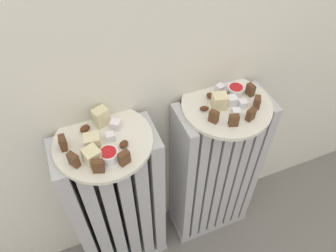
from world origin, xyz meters
name	(u,v)px	position (x,y,z in m)	size (l,w,h in m)	color
radiator_left	(118,207)	(-0.18, 0.28, 0.32)	(0.29, 0.14, 0.65)	#B2B2B7
radiator_right	(214,173)	(0.18, 0.28, 0.32)	(0.29, 0.14, 0.65)	#B2B2B7
plate_left	(103,141)	(-0.18, 0.28, 0.66)	(0.25, 0.25, 0.01)	silver
plate_right	(227,105)	(0.18, 0.28, 0.66)	(0.25, 0.25, 0.01)	silver
dark_cake_slice_left_0	(63,143)	(-0.27, 0.29, 0.68)	(0.03, 0.01, 0.04)	#56351E
dark_cake_slice_left_1	(74,160)	(-0.26, 0.23, 0.68)	(0.03, 0.01, 0.04)	#56351E
dark_cake_slice_left_2	(98,166)	(-0.21, 0.19, 0.68)	(0.03, 0.01, 0.04)	#56351E
dark_cake_slice_left_3	(124,158)	(-0.15, 0.19, 0.68)	(0.03, 0.01, 0.04)	#56351E
marble_cake_slice_left_0	(101,117)	(-0.16, 0.34, 0.69)	(0.04, 0.03, 0.05)	beige
marble_cake_slice_left_1	(92,156)	(-0.21, 0.22, 0.68)	(0.04, 0.04, 0.04)	beige
marble_cake_slice_left_2	(93,142)	(-0.20, 0.26, 0.69)	(0.04, 0.03, 0.04)	beige
turkish_delight_left_0	(110,137)	(-0.16, 0.27, 0.67)	(0.02, 0.02, 0.02)	white
turkish_delight_left_1	(116,124)	(-0.13, 0.31, 0.68)	(0.03, 0.03, 0.03)	white
medjool_date_left_0	(85,129)	(-0.21, 0.33, 0.67)	(0.03, 0.02, 0.02)	#4C2814
medjool_date_left_1	(124,144)	(-0.13, 0.24, 0.67)	(0.03, 0.02, 0.02)	#4C2814
medjool_date_left_2	(93,135)	(-0.20, 0.30, 0.67)	(0.03, 0.02, 0.02)	#4C2814
jam_bowl_left	(109,155)	(-0.18, 0.22, 0.68)	(0.05, 0.05, 0.03)	white
dark_cake_slice_right_0	(214,117)	(0.11, 0.23, 0.68)	(0.02, 0.02, 0.04)	#56351E
dark_cake_slice_right_1	(234,120)	(0.15, 0.20, 0.68)	(0.02, 0.02, 0.04)	#56351E
dark_cake_slice_right_2	(251,114)	(0.21, 0.21, 0.68)	(0.02, 0.02, 0.04)	#56351E
dark_cake_slice_right_3	(257,102)	(0.25, 0.24, 0.68)	(0.02, 0.02, 0.04)	#56351E
dark_cake_slice_right_4	(250,90)	(0.26, 0.29, 0.68)	(0.02, 0.02, 0.04)	#56351E
marble_cake_slice_right_0	(220,101)	(0.15, 0.28, 0.69)	(0.04, 0.04, 0.04)	beige
turkish_delight_right_0	(243,104)	(0.21, 0.26, 0.67)	(0.02, 0.02, 0.02)	white
turkish_delight_right_1	(236,113)	(0.18, 0.23, 0.67)	(0.02, 0.02, 0.02)	white
turkish_delight_right_2	(232,101)	(0.19, 0.28, 0.68)	(0.03, 0.03, 0.03)	white
turkish_delight_right_3	(220,88)	(0.18, 0.34, 0.67)	(0.02, 0.02, 0.02)	white
medjool_date_right_0	(224,94)	(0.18, 0.31, 0.67)	(0.02, 0.02, 0.01)	#4C2814
medjool_date_right_1	(204,108)	(0.11, 0.28, 0.67)	(0.03, 0.01, 0.02)	#4C2814
medjool_date_right_2	(211,96)	(0.15, 0.32, 0.67)	(0.03, 0.02, 0.02)	#4C2814
jam_bowl_right	(236,89)	(0.22, 0.31, 0.67)	(0.05, 0.05, 0.02)	white
fork	(226,90)	(0.20, 0.33, 0.67)	(0.05, 0.09, 0.00)	silver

